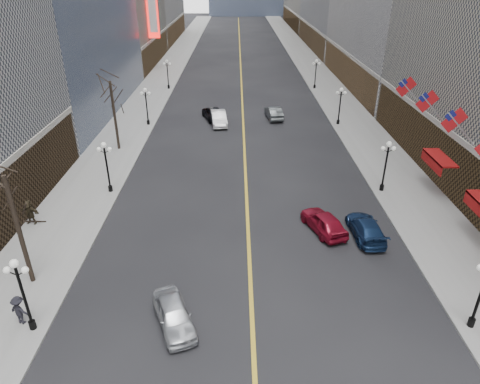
{
  "coord_description": "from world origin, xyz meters",
  "views": [
    {
      "loc": [
        -0.81,
        -3.05,
        17.29
      ],
      "look_at": [
        -0.65,
        18.15,
        6.21
      ],
      "focal_mm": 32.0,
      "sensor_mm": 36.0,
      "label": 1
    }
  ],
  "objects_px": {
    "streetlamp_east_3": "(316,71)",
    "streetlamp_west_0": "(21,288)",
    "streetlamp_west_2": "(146,103)",
    "streetlamp_east_2": "(340,102)",
    "car_sb_far": "(274,113)",
    "car_nb_mid": "(219,118)",
    "car_nb_near": "(174,315)",
    "streetlamp_west_3": "(167,71)",
    "car_nb_far": "(215,115)",
    "streetlamp_east_1": "(386,161)",
    "car_sb_near": "(366,228)",
    "car_sb_mid": "(324,222)",
    "streetlamp_west_1": "(106,162)"
  },
  "relations": [
    {
      "from": "streetlamp_east_1",
      "to": "car_sb_far",
      "type": "bearing_deg",
      "value": 110.72
    },
    {
      "from": "streetlamp_west_2",
      "to": "car_nb_near",
      "type": "relative_size",
      "value": 1.05
    },
    {
      "from": "streetlamp_east_2",
      "to": "car_nb_far",
      "type": "distance_m",
      "value": 15.79
    },
    {
      "from": "streetlamp_west_1",
      "to": "streetlamp_west_3",
      "type": "bearing_deg",
      "value": 90.0
    },
    {
      "from": "streetlamp_west_2",
      "to": "car_sb_near",
      "type": "bearing_deg",
      "value": -50.93
    },
    {
      "from": "streetlamp_west_0",
      "to": "streetlamp_west_3",
      "type": "bearing_deg",
      "value": 90.0
    },
    {
      "from": "streetlamp_east_3",
      "to": "car_sb_far",
      "type": "relative_size",
      "value": 0.95
    },
    {
      "from": "streetlamp_east_3",
      "to": "car_nb_far",
      "type": "height_order",
      "value": "streetlamp_east_3"
    },
    {
      "from": "streetlamp_west_0",
      "to": "car_sb_far",
      "type": "bearing_deg",
      "value": 66.7
    },
    {
      "from": "streetlamp_west_1",
      "to": "streetlamp_west_2",
      "type": "bearing_deg",
      "value": 90.0
    },
    {
      "from": "streetlamp_west_0",
      "to": "streetlamp_west_2",
      "type": "relative_size",
      "value": 1.0
    },
    {
      "from": "car_nb_mid",
      "to": "car_sb_near",
      "type": "xyz_separation_m",
      "value": [
        11.55,
        -25.29,
        -0.13
      ]
    },
    {
      "from": "streetlamp_west_2",
      "to": "streetlamp_east_1",
      "type": "bearing_deg",
      "value": -37.33
    },
    {
      "from": "streetlamp_east_2",
      "to": "streetlamp_east_3",
      "type": "distance_m",
      "value": 18.0
    },
    {
      "from": "streetlamp_west_2",
      "to": "car_sb_mid",
      "type": "xyz_separation_m",
      "value": [
        17.37,
        -24.25,
        -2.12
      ]
    },
    {
      "from": "streetlamp_east_3",
      "to": "streetlamp_west_0",
      "type": "bearing_deg",
      "value": -114.41
    },
    {
      "from": "car_nb_mid",
      "to": "car_sb_far",
      "type": "bearing_deg",
      "value": 11.1
    },
    {
      "from": "streetlamp_east_1",
      "to": "car_sb_mid",
      "type": "distance_m",
      "value": 9.08
    },
    {
      "from": "streetlamp_east_3",
      "to": "car_sb_near",
      "type": "xyz_separation_m",
      "value": [
        -3.31,
        -43.0,
        -2.2
      ]
    },
    {
      "from": "streetlamp_east_2",
      "to": "streetlamp_east_3",
      "type": "relative_size",
      "value": 1.0
    },
    {
      "from": "streetlamp_east_1",
      "to": "streetlamp_west_1",
      "type": "distance_m",
      "value": 23.6
    },
    {
      "from": "streetlamp_west_0",
      "to": "car_sb_mid",
      "type": "height_order",
      "value": "streetlamp_west_0"
    },
    {
      "from": "car_sb_near",
      "to": "car_sb_mid",
      "type": "xyz_separation_m",
      "value": [
        -2.92,
        0.74,
        0.07
      ]
    },
    {
      "from": "streetlamp_east_3",
      "to": "streetlamp_west_2",
      "type": "xyz_separation_m",
      "value": [
        -23.6,
        -18.0,
        0.0
      ]
    },
    {
      "from": "car_sb_near",
      "to": "streetlamp_west_0",
      "type": "bearing_deg",
      "value": 21.64
    },
    {
      "from": "streetlamp_west_3",
      "to": "car_nb_near",
      "type": "distance_m",
      "value": 52.26
    },
    {
      "from": "car_nb_near",
      "to": "car_sb_far",
      "type": "xyz_separation_m",
      "value": [
        8.24,
        36.33,
        0.05
      ]
    },
    {
      "from": "car_nb_near",
      "to": "car_sb_far",
      "type": "bearing_deg",
      "value": 55.35
    },
    {
      "from": "streetlamp_west_0",
      "to": "car_nb_near",
      "type": "distance_m",
      "value": 7.86
    },
    {
      "from": "streetlamp_west_2",
      "to": "car_nb_far",
      "type": "height_order",
      "value": "streetlamp_west_2"
    },
    {
      "from": "streetlamp_east_2",
      "to": "streetlamp_east_3",
      "type": "xyz_separation_m",
      "value": [
        0.0,
        18.0,
        0.0
      ]
    },
    {
      "from": "car_sb_far",
      "to": "streetlamp_west_0",
      "type": "bearing_deg",
      "value": 59.75
    },
    {
      "from": "car_nb_far",
      "to": "streetlamp_east_3",
      "type": "bearing_deg",
      "value": 27.13
    },
    {
      "from": "streetlamp_east_1",
      "to": "car_sb_near",
      "type": "relative_size",
      "value": 0.93
    },
    {
      "from": "streetlamp_west_3",
      "to": "car_sb_near",
      "type": "xyz_separation_m",
      "value": [
        20.29,
        -43.0,
        -2.2
      ]
    },
    {
      "from": "streetlamp_west_0",
      "to": "streetlamp_west_2",
      "type": "bearing_deg",
      "value": 90.0
    },
    {
      "from": "streetlamp_west_3",
      "to": "car_sb_near",
      "type": "distance_m",
      "value": 47.59
    },
    {
      "from": "streetlamp_east_2",
      "to": "car_sb_far",
      "type": "xyz_separation_m",
      "value": [
        -7.81,
        2.66,
        -2.12
      ]
    },
    {
      "from": "streetlamp_west_2",
      "to": "car_sb_near",
      "type": "height_order",
      "value": "streetlamp_west_2"
    },
    {
      "from": "streetlamp_east_3",
      "to": "streetlamp_west_0",
      "type": "relative_size",
      "value": 1.0
    },
    {
      "from": "car_nb_near",
      "to": "car_sb_far",
      "type": "height_order",
      "value": "car_sb_far"
    },
    {
      "from": "car_nb_mid",
      "to": "car_sb_near",
      "type": "height_order",
      "value": "car_nb_mid"
    },
    {
      "from": "car_nb_near",
      "to": "car_nb_mid",
      "type": "xyz_separation_m",
      "value": [
        1.2,
        33.97,
        0.1
      ]
    },
    {
      "from": "streetlamp_west_3",
      "to": "car_nb_mid",
      "type": "xyz_separation_m",
      "value": [
        8.75,
        -17.71,
        -2.07
      ]
    },
    {
      "from": "streetlamp_east_2",
      "to": "streetlamp_east_3",
      "type": "height_order",
      "value": "same"
    },
    {
      "from": "streetlamp_east_1",
      "to": "streetlamp_east_3",
      "type": "xyz_separation_m",
      "value": [
        0.0,
        36.0,
        0.0
      ]
    },
    {
      "from": "streetlamp_west_2",
      "to": "car_nb_mid",
      "type": "xyz_separation_m",
      "value": [
        8.75,
        0.29,
        -2.07
      ]
    },
    {
      "from": "streetlamp_east_1",
      "to": "car_sb_near",
      "type": "distance_m",
      "value": 8.04
    },
    {
      "from": "car_sb_far",
      "to": "car_sb_mid",
      "type": "bearing_deg",
      "value": 86.41
    },
    {
      "from": "streetlamp_east_2",
      "to": "car_nb_far",
      "type": "relative_size",
      "value": 0.91
    }
  ]
}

